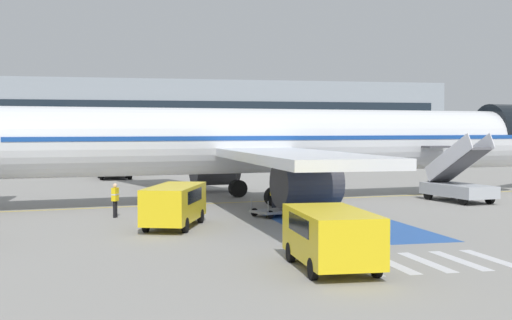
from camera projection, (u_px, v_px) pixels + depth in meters
The scene contains 18 objects.
ground_plane at pixel (264, 200), 43.47m from camera, with size 600.00×600.00×0.00m, color gray.
apron_leadline_yellow at pixel (281, 201), 43.07m from camera, with size 0.20×78.73×0.01m, color gold.
apron_stand_patch_blue at pixel (343, 224), 32.52m from camera, with size 5.52×11.90×0.01m, color #2856A8.
apron_walkway_bar_0 at pixel (357, 265), 22.70m from camera, with size 0.44×3.60×0.01m, color silver.
apron_walkway_bar_1 at pixel (392, 264), 22.97m from camera, with size 0.44×3.60×0.01m, color silver.
apron_walkway_bar_2 at pixel (426, 262), 23.25m from camera, with size 0.44×3.60×0.01m, color silver.
apron_walkway_bar_3 at pixel (459, 260), 23.52m from camera, with size 0.44×3.60×0.01m, color silver.
apron_walkway_bar_4 at pixel (492, 259), 23.80m from camera, with size 0.44×3.60×0.01m, color silver.
airliner at pixel (271, 142), 42.68m from camera, with size 44.73×35.00×10.15m.
boarding_stairs_forward at pixel (458, 185), 42.38m from camera, with size 2.86×5.45×4.11m.
fuel_tanker at pixel (112, 157), 63.38m from camera, with size 3.13×9.17×3.53m.
service_van_2 at pixel (174, 202), 31.36m from camera, with size 3.49×5.39×1.84m.
service_van_3 at pixel (331, 233), 22.01m from camera, with size 2.30×4.64×1.83m.
baggage_cart at pixel (279, 211), 35.49m from camera, with size 2.98×2.40×0.87m.
ground_crew_0 at pixel (115, 198), 34.81m from camera, with size 0.40×0.49×1.69m.
ground_crew_1 at pixel (274, 193), 37.71m from camera, with size 0.47×0.46×1.68m.
traffic_cone_0 at pixel (149, 210), 35.25m from camera, with size 0.56×0.56×0.62m.
terminal_building at pixel (70, 119), 105.48m from camera, with size 115.30×12.10×11.56m.
Camera 1 is at (-10.40, -42.06, 4.37)m, focal length 50.00 mm.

